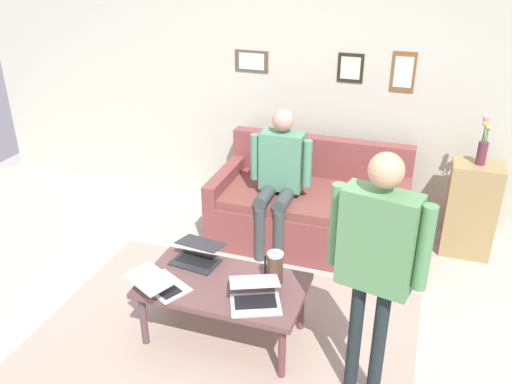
% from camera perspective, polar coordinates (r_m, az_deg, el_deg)
% --- Properties ---
extents(ground_plane, '(7.68, 7.68, 0.00)m').
position_cam_1_polar(ground_plane, '(3.96, -3.91, -15.35)').
color(ground_plane, '#B1ACA1').
extents(area_rug, '(2.64, 2.08, 0.01)m').
position_cam_1_polar(area_rug, '(3.92, -3.93, -15.83)').
color(area_rug, tan).
rests_on(area_rug, ground_plane).
extents(back_wall, '(7.04, 0.11, 2.70)m').
position_cam_1_polar(back_wall, '(5.23, 4.93, 11.91)').
color(back_wall, beige).
rests_on(back_wall, ground_plane).
extents(couch, '(1.72, 0.94, 0.88)m').
position_cam_1_polar(couch, '(4.98, 5.80, -1.78)').
color(couch, brown).
rests_on(couch, ground_plane).
extents(coffee_table, '(1.13, 0.63, 0.45)m').
position_cam_1_polar(coffee_table, '(3.74, -3.53, -10.31)').
color(coffee_table, brown).
rests_on(coffee_table, ground_plane).
extents(laptop_left, '(0.37, 0.34, 0.13)m').
position_cam_1_polar(laptop_left, '(3.93, -6.27, -6.74)').
color(laptop_left, '#28282D').
rests_on(laptop_left, coffee_table).
extents(laptop_center, '(0.42, 0.42, 0.15)m').
position_cam_1_polar(laptop_center, '(3.51, -0.09, -11.06)').
color(laptop_center, silver).
rests_on(laptop_center, coffee_table).
extents(laptop_right, '(0.45, 0.45, 0.13)m').
position_cam_1_polar(laptop_right, '(3.68, -10.25, -9.58)').
color(laptop_right, silver).
rests_on(laptop_right, coffee_table).
extents(french_press, '(0.13, 0.11, 0.26)m').
position_cam_1_polar(french_press, '(3.66, 2.04, -8.04)').
color(french_press, '#4C3323').
rests_on(french_press, coffee_table).
extents(side_shelf, '(0.42, 0.32, 0.86)m').
position_cam_1_polar(side_shelf, '(5.05, 21.92, -1.71)').
color(side_shelf, '#9F8552').
rests_on(side_shelf, ground_plane).
extents(flower_vase, '(0.09, 0.09, 0.44)m').
position_cam_1_polar(flower_vase, '(4.82, 23.05, 4.60)').
color(flower_vase, '#642A3F').
rests_on(flower_vase, side_shelf).
extents(person_standing, '(0.57, 0.26, 1.62)m').
position_cam_1_polar(person_standing, '(3.01, 12.75, -6.26)').
color(person_standing, '#1E282B').
rests_on(person_standing, ground_plane).
extents(person_seated, '(0.55, 0.51, 1.28)m').
position_cam_1_polar(person_seated, '(4.65, 2.51, 2.05)').
color(person_seated, '#3B4443').
rests_on(person_seated, ground_plane).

